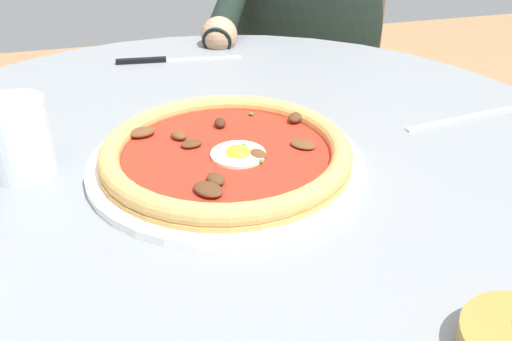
% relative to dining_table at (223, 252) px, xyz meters
% --- Properties ---
extents(dining_table, '(1.01, 1.01, 0.75)m').
position_rel_dining_table_xyz_m(dining_table, '(0.00, 0.00, 0.00)').
color(dining_table, gray).
rests_on(dining_table, ground).
extents(pizza_on_plate, '(0.33, 0.33, 0.03)m').
position_rel_dining_table_xyz_m(pizza_on_plate, '(0.04, 0.00, 0.18)').
color(pizza_on_plate, white).
rests_on(pizza_on_plate, dining_table).
extents(water_glass, '(0.07, 0.07, 0.09)m').
position_rel_dining_table_xyz_m(water_glass, '(-0.01, -0.23, 0.20)').
color(water_glass, silver).
rests_on(water_glass, dining_table).
extents(steak_knife, '(0.03, 0.22, 0.01)m').
position_rel_dining_table_xyz_m(steak_knife, '(-0.36, -0.03, 0.16)').
color(steak_knife, silver).
rests_on(steak_knife, dining_table).
extents(fork_utensil, '(0.04, 0.18, 0.00)m').
position_rel_dining_table_xyz_m(fork_utensil, '(0.00, 0.34, 0.16)').
color(fork_utensil, '#BCBCC1').
rests_on(fork_utensil, dining_table).
extents(diner_person, '(0.46, 0.51, 1.17)m').
position_rel_dining_table_xyz_m(diner_person, '(-0.63, 0.34, -0.07)').
color(diner_person, '#282833').
rests_on(diner_person, ground).
extents(cafe_chair_diner, '(0.53, 0.53, 0.85)m').
position_rel_dining_table_xyz_m(cafe_chair_diner, '(-0.76, 0.41, -0.08)').
color(cafe_chair_diner, '#957050').
rests_on(cafe_chair_diner, ground).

